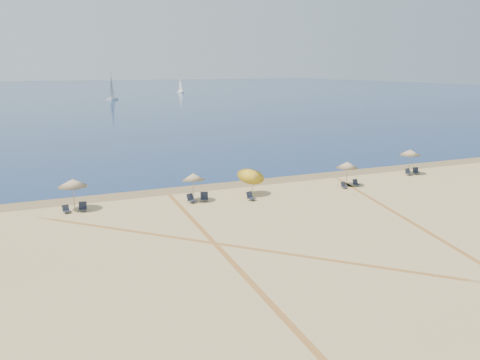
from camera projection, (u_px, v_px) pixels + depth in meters
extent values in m
plane|color=tan|center=(410.00, 289.00, 24.23)|extent=(160.00, 160.00, 0.00)
plane|color=#0C2151|center=(52.00, 91.00, 224.63)|extent=(500.00, 500.00, 0.00)
plane|color=olive|center=(222.00, 185.00, 45.60)|extent=(500.00, 500.00, 0.00)
cylinder|color=gray|center=(74.00, 196.00, 37.33)|extent=(0.05, 0.05, 2.26)
cone|color=#F7E7C4|center=(73.00, 183.00, 37.11)|extent=(2.21, 2.21, 0.55)
sphere|color=gray|center=(72.00, 179.00, 37.05)|extent=(0.08, 0.08, 0.08)
cylinder|color=gray|center=(193.00, 188.00, 39.93)|extent=(0.05, 0.24, 2.16)
cone|color=#F7E7C4|center=(193.00, 177.00, 39.65)|extent=(1.87, 1.91, 0.72)
sphere|color=gray|center=(193.00, 173.00, 39.59)|extent=(0.08, 0.08, 0.08)
cylinder|color=gray|center=(253.00, 185.00, 41.41)|extent=(0.05, 0.96, 2.01)
cone|color=gold|center=(251.00, 174.00, 41.57)|extent=(2.27, 2.30, 1.45)
sphere|color=gray|center=(251.00, 170.00, 41.51)|extent=(0.08, 0.08, 0.08)
cylinder|color=gray|center=(347.00, 175.00, 45.13)|extent=(0.05, 0.05, 2.08)
cone|color=#F7E7C4|center=(347.00, 165.00, 44.94)|extent=(1.97, 1.97, 0.55)
sphere|color=gray|center=(347.00, 161.00, 44.87)|extent=(0.08, 0.08, 0.08)
cylinder|color=gray|center=(409.00, 163.00, 50.07)|extent=(0.05, 0.05, 2.36)
cone|color=#F7E7C4|center=(410.00, 152.00, 49.84)|extent=(2.12, 2.12, 0.55)
sphere|color=gray|center=(410.00, 149.00, 49.78)|extent=(0.08, 0.08, 0.08)
cube|color=black|center=(67.00, 211.00, 36.76)|extent=(0.61, 0.61, 0.04)
cube|color=black|center=(65.00, 208.00, 36.90)|extent=(0.52, 0.31, 0.44)
cylinder|color=#A5A5AD|center=(65.00, 213.00, 36.50)|extent=(0.02, 0.02, 0.16)
cylinder|color=#A5A5AD|center=(70.00, 212.00, 36.74)|extent=(0.02, 0.02, 0.16)
cube|color=black|center=(83.00, 209.00, 37.23)|extent=(0.67, 0.67, 0.05)
cube|color=black|center=(83.00, 205.00, 37.44)|extent=(0.60, 0.32, 0.50)
cylinder|color=#A5A5AD|center=(80.00, 211.00, 37.02)|extent=(0.02, 0.02, 0.19)
cylinder|color=#A5A5AD|center=(86.00, 211.00, 37.11)|extent=(0.02, 0.02, 0.19)
cube|color=black|center=(192.00, 201.00, 39.58)|extent=(0.76, 0.76, 0.05)
cube|color=black|center=(190.00, 197.00, 39.72)|extent=(0.63, 0.41, 0.52)
cylinder|color=#A5A5AD|center=(191.00, 203.00, 39.25)|extent=(0.03, 0.03, 0.19)
cylinder|color=#A5A5AD|center=(196.00, 202.00, 39.57)|extent=(0.03, 0.03, 0.19)
cube|color=black|center=(204.00, 199.00, 39.99)|extent=(0.77, 0.77, 0.05)
cube|color=black|center=(204.00, 195.00, 40.22)|extent=(0.64, 0.41, 0.54)
cylinder|color=#A5A5AD|center=(202.00, 201.00, 39.80)|extent=(0.03, 0.03, 0.20)
cylinder|color=#A5A5AD|center=(208.00, 201.00, 39.84)|extent=(0.03, 0.03, 0.20)
cube|color=black|center=(252.00, 198.00, 40.31)|extent=(0.73, 0.73, 0.05)
cube|color=black|center=(249.00, 195.00, 40.46)|extent=(0.61, 0.39, 0.51)
cylinder|color=#A5A5AD|center=(251.00, 201.00, 39.99)|extent=(0.02, 0.02, 0.19)
cylinder|color=#A5A5AD|center=(255.00, 199.00, 40.30)|extent=(0.02, 0.02, 0.19)
cube|color=black|center=(345.00, 187.00, 44.29)|extent=(0.55, 0.55, 0.04)
cube|color=black|center=(343.00, 184.00, 44.45)|extent=(0.50, 0.24, 0.43)
cylinder|color=#A5A5AD|center=(344.00, 188.00, 44.05)|extent=(0.02, 0.02, 0.16)
cylinder|color=#A5A5AD|center=(348.00, 188.00, 44.26)|extent=(0.02, 0.02, 0.16)
cube|color=black|center=(357.00, 184.00, 45.16)|extent=(0.52, 0.52, 0.05)
cube|color=black|center=(355.00, 182.00, 45.33)|extent=(0.51, 0.21, 0.45)
cylinder|color=#A5A5AD|center=(356.00, 186.00, 44.93)|extent=(0.02, 0.02, 0.16)
cylinder|color=#A5A5AD|center=(360.00, 186.00, 45.11)|extent=(0.02, 0.02, 0.16)
cube|color=black|center=(409.00, 174.00, 49.69)|extent=(0.58, 0.58, 0.05)
cube|color=black|center=(408.00, 171.00, 49.87)|extent=(0.56, 0.24, 0.49)
cylinder|color=#A5A5AD|center=(409.00, 175.00, 49.43)|extent=(0.02, 0.02, 0.18)
cylinder|color=#A5A5AD|center=(412.00, 175.00, 49.63)|extent=(0.02, 0.02, 0.18)
cube|color=black|center=(416.00, 173.00, 50.24)|extent=(0.70, 0.70, 0.05)
cube|color=black|center=(416.00, 170.00, 50.45)|extent=(0.58, 0.38, 0.49)
cylinder|color=#A5A5AD|center=(416.00, 174.00, 50.07)|extent=(0.02, 0.02, 0.18)
cylinder|color=#A5A5AD|center=(420.00, 174.00, 50.10)|extent=(0.02, 0.02, 0.18)
cube|color=white|center=(112.00, 99.00, 165.27)|extent=(4.57, 6.21, 0.68)
cylinder|color=gray|center=(112.00, 85.00, 164.31)|extent=(0.14, 0.14, 9.12)
cube|color=white|center=(181.00, 92.00, 212.04)|extent=(1.84, 5.50, 0.59)
cylinder|color=gray|center=(180.00, 83.00, 211.20)|extent=(0.12, 0.12, 7.86)
plane|color=tan|center=(221.00, 251.00, 29.29)|extent=(29.87, 29.87, 0.00)
plane|color=tan|center=(216.00, 245.00, 30.30)|extent=(29.87, 29.87, 0.00)
plane|color=tan|center=(414.00, 224.00, 34.34)|extent=(34.03, 34.03, 0.00)
plane|color=tan|center=(406.00, 219.00, 35.40)|extent=(34.03, 34.03, 0.00)
plane|color=tan|center=(232.00, 246.00, 30.09)|extent=(39.58, 39.58, 0.00)
plane|color=tan|center=(216.00, 243.00, 30.51)|extent=(39.58, 39.58, 0.00)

